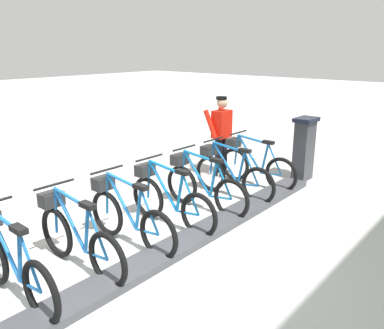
# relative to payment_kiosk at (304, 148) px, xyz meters

# --- Properties ---
(ground_plane) EXTENTS (60.00, 60.00, 0.00)m
(ground_plane) POSITION_rel_payment_kiosk_xyz_m (-0.05, 4.40, -0.67)
(ground_plane) COLOR beige
(dock_rail_base) EXTENTS (0.44, 8.08, 0.10)m
(dock_rail_base) POSITION_rel_payment_kiosk_xyz_m (-0.05, 4.40, -0.62)
(dock_rail_base) COLOR #47474C
(dock_rail_base) RESTS_ON ground
(payment_kiosk) EXTENTS (0.36, 0.52, 1.28)m
(payment_kiosk) POSITION_rel_payment_kiosk_xyz_m (0.00, 0.00, 0.00)
(payment_kiosk) COLOR #38383D
(payment_kiosk) RESTS_ON ground
(bike_docked_0) EXTENTS (1.72, 0.54, 1.02)m
(bike_docked_0) POSITION_rel_payment_kiosk_xyz_m (0.57, 0.96, -0.24)
(bike_docked_0) COLOR black
(bike_docked_0) RESTS_ON ground
(bike_docked_1) EXTENTS (1.72, 0.54, 1.02)m
(bike_docked_1) POSITION_rel_payment_kiosk_xyz_m (0.57, 1.77, -0.24)
(bike_docked_1) COLOR black
(bike_docked_1) RESTS_ON ground
(bike_docked_2) EXTENTS (1.72, 0.54, 1.02)m
(bike_docked_2) POSITION_rel_payment_kiosk_xyz_m (0.57, 2.57, -0.24)
(bike_docked_2) COLOR black
(bike_docked_2) RESTS_ON ground
(bike_docked_3) EXTENTS (1.72, 0.54, 1.02)m
(bike_docked_3) POSITION_rel_payment_kiosk_xyz_m (0.57, 3.38, -0.24)
(bike_docked_3) COLOR black
(bike_docked_3) RESTS_ON ground
(bike_docked_4) EXTENTS (1.72, 0.54, 1.02)m
(bike_docked_4) POSITION_rel_payment_kiosk_xyz_m (0.57, 4.19, -0.24)
(bike_docked_4) COLOR black
(bike_docked_4) RESTS_ON ground
(bike_docked_5) EXTENTS (1.72, 0.54, 1.02)m
(bike_docked_5) POSITION_rel_payment_kiosk_xyz_m (0.57, 5.00, -0.24)
(bike_docked_5) COLOR black
(bike_docked_5) RESTS_ON ground
(bike_docked_6) EXTENTS (1.72, 0.54, 1.02)m
(bike_docked_6) POSITION_rel_payment_kiosk_xyz_m (0.57, 5.81, -0.24)
(bike_docked_6) COLOR black
(bike_docked_6) RESTS_ON ground
(worker_near_rack) EXTENTS (0.46, 0.63, 1.66)m
(worker_near_rack) POSITION_rel_payment_kiosk_xyz_m (1.45, 0.85, 0.24)
(worker_near_rack) COLOR white
(worker_near_rack) RESTS_ON ground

